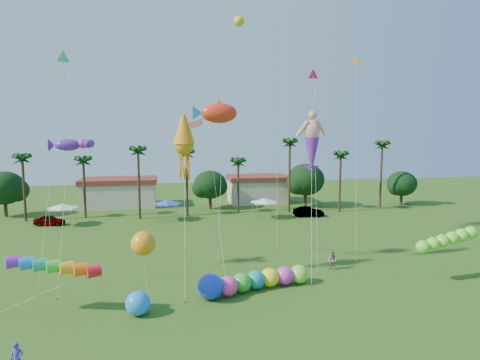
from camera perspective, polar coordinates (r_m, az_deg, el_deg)
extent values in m
plane|color=#285116|center=(28.32, 3.65, -20.95)|extent=(160.00, 160.00, 0.00)
cylinder|color=#3A2819|center=(67.98, -26.84, -1.20)|extent=(0.36, 0.36, 9.00)
cylinder|color=#3A2819|center=(67.06, -20.03, -1.19)|extent=(0.36, 0.36, 8.50)
cylinder|color=#3A2819|center=(64.00, -13.32, -0.65)|extent=(0.36, 0.36, 10.00)
cylinder|color=#3A2819|center=(64.96, -7.08, -0.63)|extent=(0.36, 0.36, 9.50)
cylinder|color=#3A2819|center=(66.87, -0.25, -1.01)|extent=(0.36, 0.36, 8.00)
cylinder|color=#3A2819|center=(67.49, 6.60, 0.30)|extent=(0.36, 0.36, 11.00)
cylinder|color=#3A2819|center=(69.35, 13.18, -0.49)|extent=(0.36, 0.36, 9.00)
cylinder|color=#3A2819|center=(74.49, 18.28, 0.42)|extent=(0.36, 0.36, 10.50)
sphere|color=#113814|center=(73.02, -28.91, -0.94)|extent=(5.88, 5.88, 5.88)
sphere|color=#113814|center=(70.28, -4.01, -0.61)|extent=(5.46, 5.46, 5.46)
sphere|color=#113814|center=(72.57, 8.74, 0.05)|extent=(6.30, 6.30, 6.30)
sphere|color=#113814|center=(78.83, 20.77, -0.46)|extent=(5.04, 5.04, 5.04)
cube|color=beige|center=(75.62, -15.77, -1.88)|extent=(12.00, 7.00, 4.00)
cube|color=beige|center=(76.84, 2.33, -1.48)|extent=(10.00, 7.00, 4.00)
pyramid|color=white|center=(62.85, -22.58, -3.21)|extent=(3.00, 3.00, 0.60)
pyramid|color=blue|center=(62.23, -9.69, -2.87)|extent=(3.00, 3.00, 0.60)
pyramid|color=white|center=(62.79, 3.20, -2.69)|extent=(3.00, 3.00, 0.60)
imported|color=#4C4C54|center=(64.27, -24.06, -4.94)|extent=(4.19, 2.06, 1.38)
imported|color=#4C4C54|center=(65.22, 9.12, -4.20)|extent=(4.63, 1.97, 1.48)
imported|color=#4039C8|center=(27.58, -27.62, -20.42)|extent=(0.72, 0.52, 1.84)
imported|color=gray|center=(41.65, 12.20, -10.43)|extent=(1.07, 1.13, 1.84)
sphere|color=#FF43A3|center=(34.84, -1.61, -13.99)|extent=(1.59, 1.59, 1.59)
sphere|color=green|center=(35.57, 0.23, -13.54)|extent=(1.59, 1.59, 1.59)
sphere|color=teal|center=(36.24, 2.08, -13.14)|extent=(1.59, 1.59, 1.59)
sphere|color=#FFFA1A|center=(36.82, 3.98, -12.83)|extent=(1.59, 1.59, 1.59)
sphere|color=#E736E0|center=(37.32, 5.93, -12.57)|extent=(1.59, 1.59, 1.59)
sphere|color=#7DF436|center=(37.82, 7.88, -12.34)|extent=(1.59, 1.59, 1.59)
sphere|color=blue|center=(34.20, -3.97, -14.01)|extent=(2.53, 2.53, 2.04)
sphere|color=#1C8CFD|center=(32.37, -13.47, -15.71)|extent=(1.76, 1.76, 1.76)
cylinder|color=red|center=(32.58, -21.86, -11.36)|extent=(6.55, 2.51, 0.88)
cylinder|color=silver|center=(34.14, -24.89, -13.58)|extent=(7.28, 1.24, 3.31)
ellipsoid|color=#68F737|center=(39.83, 23.19, -8.20)|extent=(6.23, 2.72, 1.34)
cylinder|color=silver|center=(42.57, 26.86, -9.68)|extent=(7.13, 0.85, 3.25)
sphere|color=orange|center=(31.71, -12.78, -8.25)|extent=(2.32, 2.32, 1.75)
cylinder|color=silver|center=(32.17, -12.38, -12.71)|extent=(0.37, 0.62, 5.02)
cylinder|color=brown|center=(32.78, -11.97, -16.88)|extent=(0.08, 0.08, 0.16)
cylinder|color=silver|center=(38.38, 9.54, -4.29)|extent=(1.55, 4.97, 11.67)
cylinder|color=brown|center=(37.46, 9.51, -13.72)|extent=(0.08, 0.08, 0.16)
ellipsoid|color=red|center=(38.89, -2.80, 8.92)|extent=(4.91, 1.75, 2.03)
cylinder|color=silver|center=(37.27, -2.36, -2.25)|extent=(0.04, 4.20, 14.59)
cylinder|color=brown|center=(37.13, -1.89, -13.82)|extent=(0.08, 0.08, 0.16)
cylinder|color=silver|center=(43.47, -2.31, 7.71)|extent=(1.95, 6.07, 27.67)
cylinder|color=brown|center=(42.44, -2.99, -11.14)|extent=(0.08, 0.08, 0.16)
cone|color=orange|center=(36.25, -7.49, 4.64)|extent=(2.24, 2.24, 5.27)
cylinder|color=silver|center=(34.61, -7.43, -5.35)|extent=(0.33, 4.81, 11.83)
cylinder|color=brown|center=(34.07, -7.37, -15.84)|extent=(0.08, 0.08, 0.16)
ellipsoid|color=#6023AF|center=(39.52, -21.98, 4.36)|extent=(3.74, 2.09, 1.45)
cylinder|color=silver|center=(37.89, -22.58, -4.76)|extent=(0.34, 4.85, 11.82)
cylinder|color=brown|center=(37.27, -23.24, -14.32)|extent=(0.08, 0.08, 0.16)
cone|color=#DE1851|center=(42.71, 9.73, 13.61)|extent=(1.22, 0.35, 1.20)
cylinder|color=silver|center=(40.66, 10.03, 1.04)|extent=(0.57, 3.98, 18.28)
cylinder|color=brown|center=(40.68, 10.35, -12.05)|extent=(0.08, 0.08, 0.16)
cone|color=#FF9F1A|center=(47.00, 15.26, 15.00)|extent=(1.05, 0.51, 1.03)
cylinder|color=silver|center=(44.54, 15.23, 2.54)|extent=(1.25, 4.05, 20.03)
cylinder|color=brown|center=(44.34, 15.19, -10.58)|extent=(0.08, 0.08, 0.16)
cone|color=#38F07F|center=(40.35, -22.48, 14.81)|extent=(1.21, 1.04, 1.32)
cylinder|color=silver|center=(38.28, -23.93, 0.83)|extent=(1.99, 4.22, 19.13)
cylinder|color=brown|center=(38.65, -25.44, -13.66)|extent=(0.08, 0.08, 0.16)
cylinder|color=silver|center=(47.68, 4.97, 9.45)|extent=(1.05, 4.95, 30.71)
cylinder|color=brown|center=(47.00, 4.93, -9.35)|extent=(0.08, 0.08, 0.16)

